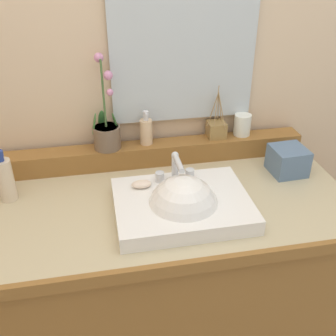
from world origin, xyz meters
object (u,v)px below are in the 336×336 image
soap_bar (141,184)px  tissue_box (288,160)px  potted_plant (107,131)px  tumbler_cup (242,125)px  lotion_bottle (5,179)px  soap_dispenser (146,131)px  reed_diffuser (216,129)px  sink_basin (183,208)px

soap_bar → tissue_box: size_ratio=0.54×
potted_plant → tumbler_cup: bearing=1.2°
soap_bar → tissue_box: bearing=8.0°
tissue_box → tumbler_cup: bearing=122.5°
tumbler_cup → lotion_bottle: lotion_bottle is taller
soap_dispenser → lotion_bottle: size_ratio=0.72×
potted_plant → reed_diffuser: 0.45m
potted_plant → soap_dispenser: size_ratio=2.63×
soap_dispenser → lotion_bottle: bearing=-161.6°
potted_plant → tissue_box: bearing=-14.9°
potted_plant → soap_dispenser: potted_plant is taller
soap_dispenser → tumbler_cup: (0.41, 0.01, -0.01)m
reed_diffuser → tissue_box: (0.24, -0.19, -0.07)m
soap_dispenser → reed_diffuser: bearing=1.2°
potted_plant → soap_dispenser: (0.16, 0.01, -0.02)m
soap_bar → reed_diffuser: 0.45m
soap_dispenser → tumbler_cup: 0.41m
soap_bar → tissue_box: (0.59, 0.08, -0.01)m
tumbler_cup → reed_diffuser: reed_diffuser is taller
sink_basin → tissue_box: bearing=22.0°
potted_plant → tissue_box: potted_plant is taller
soap_dispenser → sink_basin: bearing=-80.0°
tumbler_cup → reed_diffuser: (-0.11, -0.00, -0.01)m
tumbler_cup → lotion_bottle: 0.95m
sink_basin → tissue_box: sink_basin is taller
potted_plant → tumbler_cup: 0.56m
reed_diffuser → lotion_bottle: 0.84m
lotion_bottle → tissue_box: 1.06m
lotion_bottle → soap_dispenser: bearing=18.4°
sink_basin → soap_bar: sink_basin is taller
potted_plant → lotion_bottle: (-0.37, -0.17, -0.08)m
soap_dispenser → reed_diffuser: 0.29m
potted_plant → soap_dispenser: bearing=1.9°
sink_basin → tumbler_cup: (0.34, 0.38, 0.11)m
sink_basin → tissue_box: size_ratio=3.48×
tumbler_cup → reed_diffuser: size_ratio=0.40×
tumbler_cup → tissue_box: 0.24m
soap_bar → tumbler_cup: tumbler_cup is taller
soap_dispenser → tumbler_cup: soap_dispenser is taller
sink_basin → soap_bar: bearing=139.9°
soap_dispenser → tissue_box: size_ratio=1.08×
potted_plant → lotion_bottle: 0.41m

